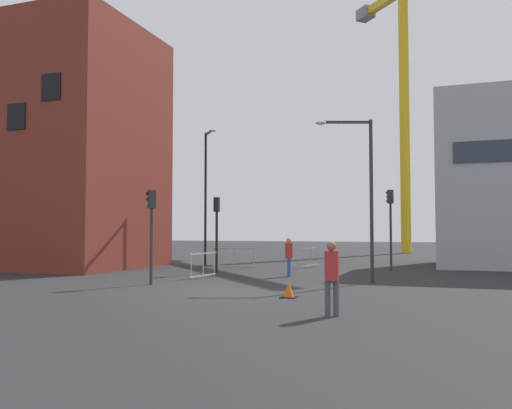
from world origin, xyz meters
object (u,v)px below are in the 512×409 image
traffic_light_verge (390,216)px  traffic_light_median (217,222)px  construction_crane (407,71)px  streetlamp_short (363,183)px  traffic_light_corner (151,220)px  pedestrian_walking (289,254)px  pedestrian_waiting (332,272)px  traffic_cone_by_barrier (289,290)px  streetlamp_tall (206,188)px

traffic_light_verge → traffic_light_median: 8.98m
traffic_light_median → construction_crane: bearing=73.7°
streetlamp_short → traffic_light_corner: (-7.54, -3.31, -1.48)m
traffic_light_corner → pedestrian_walking: traffic_light_corner is taller
construction_crane → streetlamp_short: construction_crane is taller
traffic_light_corner → pedestrian_waiting: size_ratio=2.01×
traffic_light_verge → traffic_light_median: (-7.73, -4.57, -0.30)m
traffic_light_corner → traffic_light_median: traffic_light_median is taller
traffic_light_verge → streetlamp_short: bearing=-93.3°
traffic_light_verge → traffic_cone_by_barrier: size_ratio=8.69×
traffic_light_verge → traffic_light_median: bearing=-149.4°
traffic_light_verge → pedestrian_walking: size_ratio=2.40×
pedestrian_walking → traffic_cone_by_barrier: pedestrian_walking is taller
traffic_light_verge → pedestrian_walking: 6.83m
pedestrian_walking → traffic_cone_by_barrier: (1.99, -7.04, -0.78)m
streetlamp_tall → traffic_cone_by_barrier: size_ratio=16.49×
construction_crane → traffic_light_median: size_ratio=6.77×
pedestrian_walking → streetlamp_tall: bearing=139.6°
traffic_light_verge → pedestrian_waiting: traffic_light_verge is taller
traffic_light_verge → pedestrian_waiting: size_ratio=2.31×
construction_crane → pedestrian_waiting: size_ratio=13.79×
streetlamp_tall → traffic_light_corner: 11.14m
traffic_cone_by_barrier → construction_crane: bearing=87.2°
pedestrian_walking → streetlamp_short: bearing=-25.4°
traffic_light_median → traffic_cone_by_barrier: 9.98m
pedestrian_waiting → traffic_cone_by_barrier: size_ratio=3.76×
traffic_cone_by_barrier → pedestrian_waiting: bearing=-57.7°
construction_crane → traffic_light_corner: 35.12m
construction_crane → traffic_cone_by_barrier: (-1.66, -33.35, -16.19)m
traffic_light_verge → traffic_light_corner: bearing=-127.6°
traffic_light_corner → pedestrian_waiting: (7.96, -5.13, -1.39)m
streetlamp_tall → streetlamp_short: bearing=-35.8°
traffic_light_verge → traffic_cone_by_barrier: bearing=-98.8°
streetlamp_tall → traffic_cone_by_barrier: streetlamp_tall is taller
streetlamp_short → traffic_light_verge: bearing=86.7°
streetlamp_short → pedestrian_waiting: (0.42, -8.45, -2.87)m
streetlamp_short → pedestrian_waiting: 8.93m
traffic_light_verge → construction_crane: bearing=90.7°
streetlamp_tall → pedestrian_waiting: bearing=-56.1°
traffic_light_median → traffic_cone_by_barrier: traffic_light_median is taller
construction_crane → pedestrian_walking: 30.70m
pedestrian_walking → traffic_light_corner: bearing=-128.9°
pedestrian_waiting → traffic_cone_by_barrier: (-1.94, 3.08, -0.83)m
streetlamp_tall → traffic_light_median: bearing=-60.1°
pedestrian_walking → traffic_cone_by_barrier: bearing=-74.2°
traffic_light_corner → traffic_light_median: bearing=88.0°
traffic_light_median → pedestrian_waiting: (7.76, -10.87, -1.42)m
traffic_light_median → traffic_cone_by_barrier: bearing=-53.3°
traffic_light_corner → traffic_light_verge: traffic_light_verge is taller
streetlamp_tall → pedestrian_walking: (6.63, -5.63, -3.57)m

